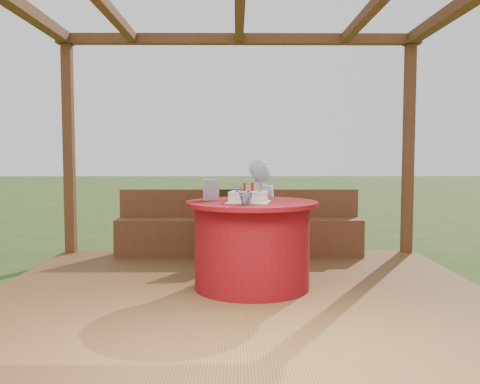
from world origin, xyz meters
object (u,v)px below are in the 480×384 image
(bench, at_px, (239,233))
(drinking_glass, at_px, (246,199))
(table, at_px, (252,244))
(elderly_woman, at_px, (259,214))
(chair, at_px, (234,223))
(birthday_cake, at_px, (249,197))
(gift_bag, at_px, (211,190))

(bench, relative_size, drinking_glass, 26.14)
(table, relative_size, elderly_woman, 1.02)
(bench, relative_size, table, 2.48)
(bench, xyz_separation_m, chair, (-0.06, -0.38, 0.18))
(birthday_cake, bearing_deg, drinking_glass, -96.43)
(table, xyz_separation_m, drinking_glass, (-0.06, -0.35, 0.45))
(chair, bearing_deg, elderly_woman, -60.01)
(elderly_woman, relative_size, gift_bag, 5.99)
(gift_bag, bearing_deg, table, -30.71)
(gift_bag, relative_size, drinking_glass, 1.73)
(table, xyz_separation_m, chair, (-0.17, 1.22, 0.04))
(chair, distance_m, gift_bag, 1.19)
(birthday_cake, height_order, drinking_glass, birthday_cake)
(table, bearing_deg, birthday_cake, -110.48)
(table, height_order, elderly_woman, elderly_woman)
(table, relative_size, gift_bag, 6.10)
(bench, height_order, birthday_cake, birthday_cake)
(chair, xyz_separation_m, birthday_cake, (0.13, -1.31, 0.41))
(birthday_cake, bearing_deg, elderly_woman, 81.00)
(table, height_order, chair, chair)
(chair, distance_m, birthday_cake, 1.38)
(birthday_cake, bearing_deg, gift_bag, 146.56)
(elderly_woman, relative_size, birthday_cake, 2.77)
(table, height_order, drinking_glass, drinking_glass)
(gift_bag, distance_m, drinking_glass, 0.59)
(bench, distance_m, gift_bag, 1.61)
(table, bearing_deg, elderly_woman, 82.44)
(bench, bearing_deg, chair, -98.88)
(birthday_cake, relative_size, drinking_glass, 3.73)
(bench, relative_size, chair, 3.61)
(table, xyz_separation_m, elderly_woman, (0.10, 0.75, 0.20))
(bench, relative_size, birthday_cake, 7.01)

